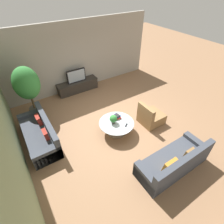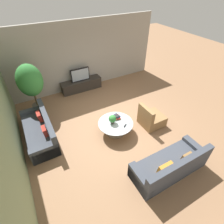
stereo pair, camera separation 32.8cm
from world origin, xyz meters
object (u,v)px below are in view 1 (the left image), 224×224
at_px(media_console, 78,86).
at_px(potted_palm_tall, 27,85).
at_px(couch_near_entry, 174,162).
at_px(coffee_table, 116,125).
at_px(potted_plant_tabletop, 113,119).
at_px(television, 76,76).
at_px(couch_by_wall, 40,134).
at_px(armchair_wicker, 150,117).

bearing_deg(media_console, potted_palm_tall, -161.76).
bearing_deg(media_console, couch_near_entry, -84.31).
height_order(coffee_table, potted_plant_tabletop, potted_plant_tabletop).
distance_m(television, couch_by_wall, 3.26).
bearing_deg(couch_by_wall, coffee_table, 65.83).
height_order(couch_near_entry, potted_plant_tabletop, couch_near_entry).
relative_size(television, potted_palm_tall, 0.43).
distance_m(couch_by_wall, potted_plant_tabletop, 2.46).
bearing_deg(couch_by_wall, potted_plant_tabletop, 65.99).
relative_size(media_console, couch_near_entry, 0.88).
bearing_deg(potted_palm_tall, couch_by_wall, -97.94).
height_order(armchair_wicker, potted_plant_tabletop, armchair_wicker).
distance_m(couch_near_entry, armchair_wicker, 1.98).
bearing_deg(armchair_wicker, potted_plant_tabletop, 77.61).
bearing_deg(armchair_wicker, coffee_table, 78.80).
bearing_deg(television, media_console, 90.00).
height_order(media_console, potted_palm_tall, potted_palm_tall).
relative_size(couch_by_wall, couch_near_entry, 1.01).
distance_m(television, couch_near_entry, 5.40).
height_order(television, couch_near_entry, television).
xyz_separation_m(couch_near_entry, armchair_wicker, (0.80, 1.82, -0.01)).
xyz_separation_m(coffee_table, couch_near_entry, (0.54, -2.08, -0.04)).
distance_m(coffee_table, couch_by_wall, 2.55).
xyz_separation_m(television, potted_plant_tabletop, (-0.10, -3.21, -0.16)).
height_order(coffee_table, couch_by_wall, couch_by_wall).
height_order(couch_near_entry, armchair_wicker, armchair_wicker).
distance_m(armchair_wicker, potted_palm_tall, 4.58).
xyz_separation_m(media_console, potted_plant_tabletop, (-0.10, -3.21, 0.37)).
xyz_separation_m(potted_palm_tall, potted_plant_tabletop, (2.01, -2.52, -0.70)).
bearing_deg(couch_by_wall, media_console, 133.64).
height_order(television, coffee_table, television).
bearing_deg(couch_by_wall, potted_palm_tall, 172.06).
xyz_separation_m(coffee_table, armchair_wicker, (1.34, -0.26, -0.05)).
relative_size(couch_near_entry, potted_plant_tabletop, 6.81).
distance_m(media_console, couch_near_entry, 5.37).
xyz_separation_m(media_console, couch_near_entry, (0.53, -5.35, 0.02)).
bearing_deg(television, coffee_table, -90.14).
height_order(television, couch_by_wall, television).
distance_m(coffee_table, armchair_wicker, 1.36).
xyz_separation_m(media_console, coffee_table, (-0.01, -3.26, 0.06)).
height_order(couch_by_wall, armchair_wicker, armchair_wicker).
bearing_deg(coffee_table, armchair_wicker, -11.20).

